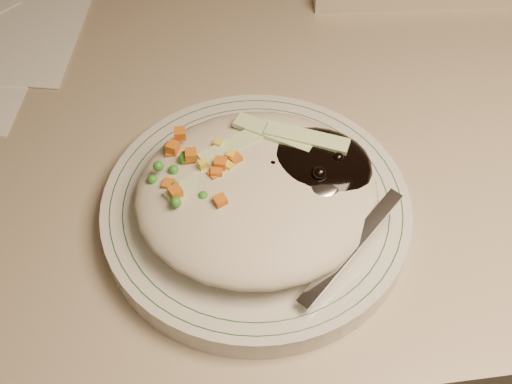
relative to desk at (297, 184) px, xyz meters
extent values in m
cube|color=tan|center=(0.00, 0.00, 0.18)|extent=(1.40, 0.70, 0.04)
cylinder|color=beige|center=(-0.08, -0.19, 0.21)|extent=(0.25, 0.25, 0.02)
torus|color=#144723|center=(-0.08, -0.19, 0.22)|extent=(0.24, 0.24, 0.00)
torus|color=#144723|center=(-0.08, -0.19, 0.22)|extent=(0.22, 0.22, 0.00)
ellipsoid|color=#BDB599|center=(-0.08, -0.19, 0.24)|extent=(0.19, 0.18, 0.04)
ellipsoid|color=black|center=(-0.03, -0.18, 0.25)|extent=(0.10, 0.09, 0.03)
ellipsoid|color=orange|center=(-0.12, -0.17, 0.24)|extent=(0.08, 0.08, 0.02)
sphere|color=black|center=(-0.06, -0.18, 0.25)|extent=(0.01, 0.01, 0.01)
sphere|color=black|center=(-0.03, -0.17, 0.25)|extent=(0.01, 0.01, 0.01)
sphere|color=black|center=(-0.01, -0.18, 0.26)|extent=(0.01, 0.01, 0.01)
sphere|color=black|center=(-0.02, -0.17, 0.25)|extent=(0.01, 0.01, 0.01)
sphere|color=black|center=(-0.03, -0.20, 0.26)|extent=(0.01, 0.01, 0.01)
sphere|color=black|center=(-0.04, -0.18, 0.25)|extent=(0.01, 0.01, 0.01)
sphere|color=black|center=(-0.02, -0.17, 0.25)|extent=(0.01, 0.01, 0.01)
cube|color=#C66016|center=(-0.12, -0.17, 0.26)|extent=(0.01, 0.01, 0.01)
cube|color=#C66016|center=(-0.11, -0.19, 0.25)|extent=(0.01, 0.01, 0.01)
cube|color=#C66016|center=(-0.14, -0.15, 0.26)|extent=(0.01, 0.01, 0.01)
cube|color=#C66016|center=(-0.10, -0.18, 0.26)|extent=(0.01, 0.01, 0.01)
cube|color=#C66016|center=(-0.11, -0.18, 0.26)|extent=(0.01, 0.01, 0.01)
cube|color=#C66016|center=(-0.14, -0.15, 0.25)|extent=(0.01, 0.01, 0.01)
cube|color=#C66016|center=(-0.13, -0.17, 0.26)|extent=(0.01, 0.01, 0.01)
cube|color=#C66016|center=(-0.11, -0.19, 0.26)|extent=(0.01, 0.01, 0.01)
cube|color=#C66016|center=(-0.09, -0.17, 0.26)|extent=(0.01, 0.01, 0.01)
cube|color=#C66016|center=(-0.13, -0.14, 0.26)|extent=(0.01, 0.01, 0.01)
cube|color=#C66016|center=(-0.14, -0.20, 0.26)|extent=(0.01, 0.01, 0.01)
cube|color=#C66016|center=(-0.11, -0.21, 0.26)|extent=(0.01, 0.01, 0.01)
cube|color=#C66016|center=(-0.14, -0.19, 0.25)|extent=(0.01, 0.01, 0.01)
cube|color=#C66016|center=(-0.14, -0.15, 0.25)|extent=(0.01, 0.01, 0.01)
sphere|color=#388C28|center=(-0.11, -0.18, 0.25)|extent=(0.01, 0.01, 0.01)
sphere|color=#388C28|center=(-0.14, -0.21, 0.26)|extent=(0.01, 0.01, 0.01)
sphere|color=#388C28|center=(-0.14, -0.17, 0.26)|extent=(0.01, 0.01, 0.01)
sphere|color=#388C28|center=(-0.15, -0.17, 0.26)|extent=(0.01, 0.01, 0.01)
sphere|color=#388C28|center=(-0.11, -0.17, 0.25)|extent=(0.01, 0.01, 0.01)
sphere|color=#388C28|center=(-0.10, -0.20, 0.25)|extent=(0.01, 0.01, 0.01)
sphere|color=#388C28|center=(-0.12, -0.18, 0.25)|extent=(0.01, 0.01, 0.01)
sphere|color=#388C28|center=(-0.13, -0.20, 0.25)|extent=(0.01, 0.01, 0.01)
sphere|color=#388C28|center=(-0.16, -0.18, 0.25)|extent=(0.01, 0.01, 0.01)
sphere|color=#388C28|center=(-0.13, -0.16, 0.26)|extent=(0.01, 0.01, 0.01)
sphere|color=#388C28|center=(-0.13, -0.17, 0.26)|extent=(0.01, 0.01, 0.01)
sphere|color=#388C28|center=(-0.14, -0.19, 0.25)|extent=(0.01, 0.01, 0.01)
sphere|color=#388C28|center=(-0.12, -0.20, 0.26)|extent=(0.01, 0.01, 0.01)
sphere|color=#388C28|center=(-0.09, -0.15, 0.25)|extent=(0.01, 0.01, 0.01)
cube|color=yellow|center=(-0.11, -0.17, 0.25)|extent=(0.01, 0.01, 0.01)
cube|color=yellow|center=(-0.10, -0.18, 0.26)|extent=(0.01, 0.01, 0.01)
cube|color=yellow|center=(-0.12, -0.17, 0.25)|extent=(0.01, 0.01, 0.01)
cube|color=yellow|center=(-0.12, -0.18, 0.26)|extent=(0.01, 0.01, 0.01)
cube|color=yellow|center=(-0.12, -0.18, 0.25)|extent=(0.01, 0.01, 0.01)
cube|color=yellow|center=(-0.09, -0.17, 0.26)|extent=(0.01, 0.01, 0.01)
cube|color=yellow|center=(-0.10, -0.15, 0.26)|extent=(0.01, 0.01, 0.01)
cube|color=yellow|center=(-0.11, -0.18, 0.25)|extent=(0.01, 0.01, 0.01)
cube|color=#B2D18C|center=(-0.09, -0.15, 0.26)|extent=(0.07, 0.04, 0.00)
cube|color=#B2D18C|center=(-0.06, -0.15, 0.26)|extent=(0.06, 0.05, 0.00)
cube|color=#B2D18C|center=(-0.12, -0.18, 0.26)|extent=(0.07, 0.05, 0.00)
cube|color=#B2D18C|center=(-0.03, -0.16, 0.26)|extent=(0.07, 0.04, 0.00)
cube|color=#B2D18C|center=(-0.07, -0.20, 0.25)|extent=(0.07, 0.04, 0.00)
ellipsoid|color=silver|center=(-0.03, -0.20, 0.25)|extent=(0.06, 0.06, 0.01)
cube|color=silver|center=(-0.01, -0.25, 0.24)|extent=(0.09, 0.08, 0.03)
camera|label=1|loc=(-0.12, -0.54, 0.68)|focal=50.00mm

